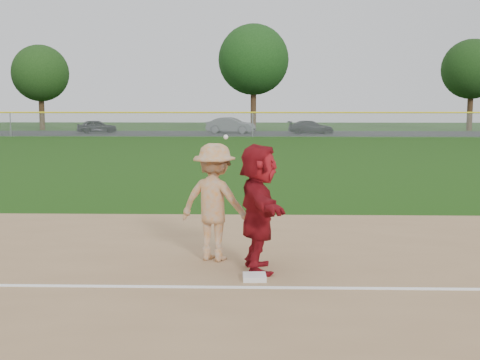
{
  "coord_description": "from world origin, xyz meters",
  "views": [
    {
      "loc": [
        0.29,
        -9.22,
        2.65
      ],
      "look_at": [
        0.0,
        1.5,
        1.3
      ],
      "focal_mm": 45.0,
      "sensor_mm": 36.0,
      "label": 1
    }
  ],
  "objects_px": {
    "base_runner": "(259,208)",
    "car_right": "(311,127)",
    "car_left": "(97,126)",
    "car_mid": "(231,125)",
    "first_base": "(254,277)"
  },
  "relations": [
    {
      "from": "first_base",
      "to": "car_mid",
      "type": "relative_size",
      "value": 0.08
    },
    {
      "from": "car_right",
      "to": "car_left",
      "type": "bearing_deg",
      "value": 83.83
    },
    {
      "from": "car_mid",
      "to": "car_right",
      "type": "relative_size",
      "value": 1.08
    },
    {
      "from": "car_left",
      "to": "car_mid",
      "type": "bearing_deg",
      "value": -110.21
    },
    {
      "from": "first_base",
      "to": "car_right",
      "type": "height_order",
      "value": "car_right"
    },
    {
      "from": "first_base",
      "to": "car_right",
      "type": "distance_m",
      "value": 45.87
    },
    {
      "from": "base_runner",
      "to": "car_left",
      "type": "height_order",
      "value": "base_runner"
    },
    {
      "from": "base_runner",
      "to": "car_mid",
      "type": "xyz_separation_m",
      "value": [
        -2.38,
        46.17,
        -0.29
      ]
    },
    {
      "from": "car_right",
      "to": "car_mid",
      "type": "bearing_deg",
      "value": 77.99
    },
    {
      "from": "base_runner",
      "to": "car_right",
      "type": "distance_m",
      "value": 45.35
    },
    {
      "from": "car_left",
      "to": "car_mid",
      "type": "distance_m",
      "value": 12.4
    },
    {
      "from": "first_base",
      "to": "base_runner",
      "type": "bearing_deg",
      "value": 83.44
    },
    {
      "from": "first_base",
      "to": "car_left",
      "type": "relative_size",
      "value": 0.1
    },
    {
      "from": "base_runner",
      "to": "car_left",
      "type": "bearing_deg",
      "value": 11.89
    },
    {
      "from": "car_left",
      "to": "car_mid",
      "type": "relative_size",
      "value": 0.82
    }
  ]
}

